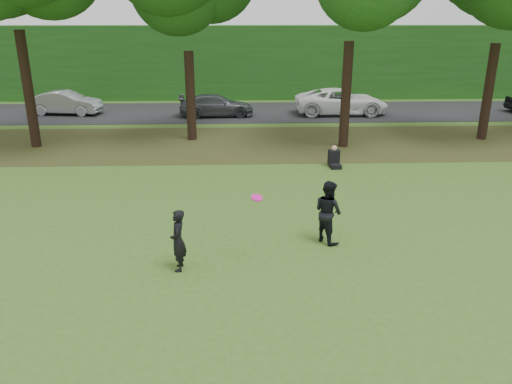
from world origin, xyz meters
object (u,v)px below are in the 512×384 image
at_px(player_left, 178,240).
at_px(seated_person, 334,159).
at_px(frisbee, 257,198).
at_px(player_right, 328,212).

relative_size(player_left, seated_person, 1.79).
relative_size(frisbee, seated_person, 0.36).
height_order(player_right, frisbee, frisbee).
distance_m(player_left, seated_person, 9.81).
bearing_deg(frisbee, player_left, -168.08).
bearing_deg(frisbee, seated_person, 66.93).
xyz_separation_m(frisbee, seated_person, (3.37, 7.91, -1.32)).
bearing_deg(player_left, frisbee, 100.34).
height_order(player_right, seated_person, player_right).
height_order(player_left, frisbee, frisbee).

